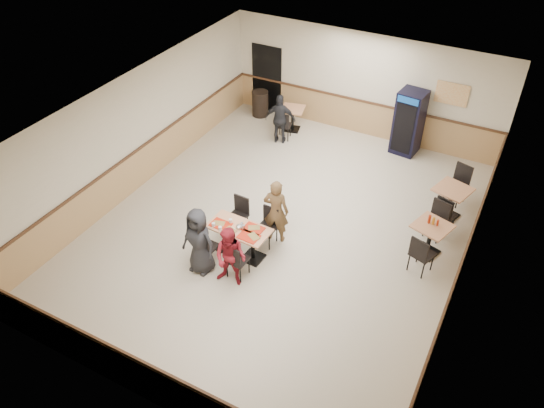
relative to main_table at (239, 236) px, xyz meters
The scene contains 20 objects.
ground 1.36m from the main_table, 70.09° to the left, with size 10.00×10.00×0.00m, color beige.
room_shell 4.35m from the main_table, 59.47° to the left, with size 10.00×10.00×10.00m.
main_table is the anchor object (origin of this frame).
main_chairs 0.05m from the main_table, behind, with size 1.26×1.63×0.91m.
diner_woman_left 0.97m from the main_table, 120.47° to the right, with size 0.76×0.49×1.55m, color black.
diner_woman_right 0.91m from the main_table, 70.20° to the right, with size 0.68×0.53×1.39m, color maroon.
diner_man_opposite 0.98m from the main_table, 59.53° to the left, with size 0.57×0.38×1.57m, color brown.
lone_diner 4.81m from the main_table, 106.68° to the left, with size 0.86×0.36×1.47m, color black.
tabletop_clutter 0.27m from the main_table, 71.27° to the right, with size 1.19×0.60×0.12m.
side_table_near 4.10m from the main_table, 28.13° to the left, with size 0.90×0.90×0.77m.
side_table_near_chair_south 3.85m from the main_table, 20.02° to the left, with size 0.45×0.45×0.97m, color black, non-canonical shape.
side_table_near_chair_north 4.42m from the main_table, 35.19° to the left, with size 0.45×0.45×0.97m, color black, non-canonical shape.
side_table_far 5.04m from the main_table, 42.72° to the left, with size 0.94×0.94×0.80m.
side_table_far_chair_south 4.63m from the main_table, 36.87° to the left, with size 0.47×0.47×1.02m, color black, non-canonical shape.
side_table_far_chair_north 5.49m from the main_table, 47.65° to the left, with size 0.47×0.47×1.02m, color black, non-canonical shape.
condiment_caddy 4.11m from the main_table, 28.95° to the left, with size 0.23×0.06×0.20m.
back_table 5.57m from the main_table, 104.33° to the left, with size 0.79×0.79×0.70m.
back_table_chair_lone 5.03m from the main_table, 105.91° to the left, with size 0.41×0.41×0.89m, color black, non-canonical shape.
pepsi_cooler 6.12m from the main_table, 71.52° to the left, with size 0.76×0.76×1.82m.
trash_bin 6.34m from the main_table, 114.90° to the left, with size 0.50×0.50×0.79m, color black.
Camera 1 is at (4.19, -8.43, 7.97)m, focal length 35.00 mm.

